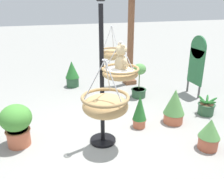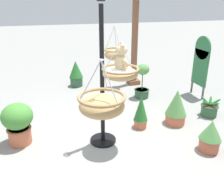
# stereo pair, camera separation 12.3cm
# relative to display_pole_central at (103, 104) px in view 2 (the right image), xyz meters

# --- Properties ---
(ground_plane) EXTENTS (40.00, 40.00, 0.00)m
(ground_plane) POSITION_rel_display_pole_central_xyz_m (0.11, 0.04, -0.70)
(ground_plane) COLOR gray
(display_pole_central) EXTENTS (0.44, 0.44, 2.30)m
(display_pole_central) POSITION_rel_display_pole_central_xyz_m (0.00, 0.00, 0.00)
(display_pole_central) COLOR black
(display_pole_central) RESTS_ON ground
(hanging_basket_with_teddy) EXTENTS (0.57, 0.57, 0.57)m
(hanging_basket_with_teddy) POSITION_rel_display_pole_central_xyz_m (0.15, 0.25, 0.56)
(hanging_basket_with_teddy) COLOR tan
(teddy_bear) EXTENTS (0.31, 0.28, 0.45)m
(teddy_bear) POSITION_rel_display_pole_central_xyz_m (0.15, 0.27, 0.76)
(teddy_bear) COLOR #D1B789
(hanging_basket_left_high) EXTENTS (0.45, 0.45, 0.71)m
(hanging_basket_left_high) POSITION_rel_display_pole_central_xyz_m (-1.36, 0.59, 0.51)
(hanging_basket_left_high) COLOR tan
(hanging_basket_right_low) EXTENTS (0.53, 0.53, 0.63)m
(hanging_basket_right_low) POSITION_rel_display_pole_central_xyz_m (1.14, -0.27, 0.53)
(hanging_basket_right_low) COLOR tan
(greenhouse_pillar_left) EXTENTS (0.33, 0.33, 2.52)m
(greenhouse_pillar_left) POSITION_rel_display_pole_central_xyz_m (-2.67, 1.54, 0.51)
(greenhouse_pillar_left) COLOR brown
(greenhouse_pillar_left) RESTS_ON ground
(potted_plant_fern_front) EXTENTS (0.41, 0.41, 0.70)m
(potted_plant_fern_front) POSITION_rel_display_pole_central_xyz_m (-0.23, 1.51, -0.35)
(potted_plant_fern_front) COLOR #BC6042
(potted_plant_fern_front) RESTS_ON ground
(potted_plant_flowering_red) EXTENTS (0.38, 0.38, 0.85)m
(potted_plant_flowering_red) POSITION_rel_display_pole_central_xyz_m (-1.65, 1.39, -0.30)
(potted_plant_flowering_red) COLOR #2D5638
(potted_plant_flowering_red) RESTS_ON ground
(potted_plant_tall_leafy) EXTENTS (0.38, 0.38, 0.72)m
(potted_plant_tall_leafy) POSITION_rel_display_pole_central_xyz_m (-2.91, -0.07, -0.33)
(potted_plant_tall_leafy) COLOR #2D5638
(potted_plant_tall_leafy) RESTS_ON ground
(potted_plant_bushy_green) EXTENTS (0.35, 0.35, 0.54)m
(potted_plant_bushy_green) POSITION_rel_display_pole_central_xyz_m (0.72, 1.58, -0.42)
(potted_plant_bushy_green) COLOR #AD563D
(potted_plant_bushy_green) RESTS_ON ground
(potted_plant_small_succulent) EXTENTS (0.43, 0.46, 0.40)m
(potted_plant_small_succulent) POSITION_rel_display_pole_central_xyz_m (-0.34, 2.37, -0.55)
(potted_plant_small_succulent) COLOR #2D5638
(potted_plant_small_succulent) RESTS_ON ground
(potted_plant_conical_shrub) EXTENTS (0.51, 0.51, 0.73)m
(potted_plant_conical_shrub) POSITION_rel_display_pole_central_xyz_m (-0.32, -1.37, -0.29)
(potted_plant_conical_shrub) COLOR #BC6042
(potted_plant_conical_shrub) RESTS_ON ground
(potted_plant_trailing_ivy) EXTENTS (0.27, 0.27, 0.65)m
(potted_plant_trailing_ivy) POSITION_rel_display_pole_central_xyz_m (-0.27, 0.80, -0.37)
(potted_plant_trailing_ivy) COLOR #BC6042
(potted_plant_trailing_ivy) RESTS_ON ground
(display_sign_board) EXTENTS (0.55, 0.05, 1.50)m
(display_sign_board) POSITION_rel_display_pole_central_xyz_m (-1.37, 2.77, 0.19)
(display_sign_board) COLOR #286B3D
(display_sign_board) RESTS_ON ground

